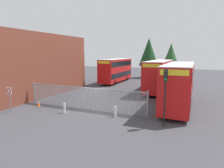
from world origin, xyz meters
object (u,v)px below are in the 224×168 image
at_px(bollard_center_front, 115,112).
at_px(speed_limit_sign_post, 9,94).
at_px(bollard_near_left, 64,108).
at_px(double_decker_bus_near_gate, 179,83).
at_px(double_decker_bus_behind_fence_right, 116,69).
at_px(traffic_light_kerbside, 165,87).
at_px(traffic_cone_by_gate, 38,104).
at_px(double_decker_bus_behind_fence_left, 159,74).

height_order(bollard_center_front, speed_limit_sign_post, speed_limit_sign_post).
bearing_deg(bollard_near_left, double_decker_bus_near_gate, 34.55).
bearing_deg(double_decker_bus_behind_fence_right, traffic_light_kerbside, -58.96).
distance_m(bollard_center_front, traffic_light_kerbside, 4.88).
relative_size(double_decker_bus_near_gate, bollard_center_front, 11.38).
height_order(double_decker_bus_near_gate, traffic_cone_by_gate, double_decker_bus_near_gate).
height_order(double_decker_bus_behind_fence_left, bollard_near_left, double_decker_bus_behind_fence_left).
bearing_deg(speed_limit_sign_post, bollard_center_front, 15.48).
xyz_separation_m(double_decker_bus_behind_fence_left, bollard_center_front, (-1.26, -13.52, -1.95)).
bearing_deg(double_decker_bus_behind_fence_left, double_decker_bus_near_gate, -66.72).
distance_m(bollard_near_left, speed_limit_sign_post, 5.21).
distance_m(double_decker_bus_behind_fence_right, traffic_cone_by_gate, 19.45).
distance_m(bollard_near_left, traffic_light_kerbside, 9.23).
xyz_separation_m(double_decker_bus_behind_fence_right, traffic_light_kerbside, (12.00, -19.94, 0.56)).
bearing_deg(traffic_light_kerbside, double_decker_bus_behind_fence_left, 101.61).
relative_size(double_decker_bus_behind_fence_right, bollard_center_front, 11.38).
bearing_deg(bollard_near_left, double_decker_bus_behind_fence_left, 67.30).
relative_size(double_decker_bus_near_gate, double_decker_bus_behind_fence_right, 1.00).
bearing_deg(bollard_center_front, double_decker_bus_behind_fence_left, 84.68).
xyz_separation_m(double_decker_bus_behind_fence_right, bollard_center_front, (7.85, -19.39, -1.95)).
bearing_deg(double_decker_bus_behind_fence_right, traffic_cone_by_gate, -92.40).
relative_size(double_decker_bus_near_gate, speed_limit_sign_post, 4.50).
xyz_separation_m(double_decker_bus_behind_fence_left, speed_limit_sign_post, (-10.69, -16.13, -0.65)).
relative_size(bollard_near_left, traffic_light_kerbside, 0.22).
bearing_deg(double_decker_bus_near_gate, speed_limit_sign_post, -149.53).
height_order(double_decker_bus_behind_fence_left, speed_limit_sign_post, double_decker_bus_behind_fence_left).
bearing_deg(traffic_light_kerbside, bollard_center_front, 172.35).
distance_m(double_decker_bus_near_gate, traffic_cone_by_gate, 14.59).
distance_m(double_decker_bus_behind_fence_left, traffic_cone_by_gate, 16.85).
height_order(double_decker_bus_behind_fence_right, bollard_near_left, double_decker_bus_behind_fence_right).
bearing_deg(traffic_cone_by_gate, double_decker_bus_near_gate, 22.83).
height_order(double_decker_bus_behind_fence_left, bollard_center_front, double_decker_bus_behind_fence_left).
xyz_separation_m(bollard_near_left, traffic_cone_by_gate, (-3.93, 0.85, -0.19)).
xyz_separation_m(double_decker_bus_near_gate, bollard_near_left, (-9.36, -6.45, -1.95)).
relative_size(speed_limit_sign_post, traffic_light_kerbside, 0.56).
distance_m(double_decker_bus_near_gate, traffic_light_kerbside, 6.27).
bearing_deg(double_decker_bus_behind_fence_left, bollard_center_front, -95.32).
distance_m(double_decker_bus_behind_fence_right, bollard_center_front, 21.01).
xyz_separation_m(bollard_center_front, traffic_cone_by_gate, (-8.66, 0.07, -0.19)).
height_order(double_decker_bus_near_gate, traffic_light_kerbside, double_decker_bus_near_gate).
height_order(bollard_center_front, traffic_light_kerbside, traffic_light_kerbside).
xyz_separation_m(double_decker_bus_near_gate, double_decker_bus_behind_fence_left, (-3.38, 7.86, 0.00)).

